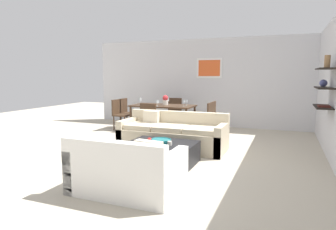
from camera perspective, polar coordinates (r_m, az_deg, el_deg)
name	(u,v)px	position (r m, az deg, el deg)	size (l,w,h in m)	color
ground_plane	(168,152)	(6.16, -0.03, -7.20)	(18.00, 18.00, 0.00)	#BCB29E
back_wall_unit	(220,83)	(9.26, 9.90, 6.15)	(8.40, 0.09, 2.70)	silver
right_wall_shelf_unit	(335,88)	(6.19, 29.43, 4.55)	(0.34, 8.20, 2.70)	silver
sofa_beige	(173,135)	(6.41, 0.91, -3.94)	(2.28, 0.90, 0.78)	beige
loveseat_white	(127,171)	(4.10, -7.95, -10.71)	(1.44, 0.90, 0.78)	white
coffee_table	(160,154)	(5.33, -1.47, -7.46)	(1.21, 0.99, 0.38)	black
decorative_bowl	(161,141)	(5.28, -1.34, -5.01)	(0.36, 0.36, 0.08)	#19666B
candle_jar	(170,143)	(5.13, 0.32, -5.46)	(0.08, 0.08, 0.07)	silver
apple_on_coffee_table	(150,140)	(5.35, -3.58, -4.83)	(0.09, 0.09, 0.09)	red
dining_table	(163,108)	(8.32, -1.00, 1.44)	(1.76, 0.89, 0.75)	#422D1E
dining_chair_right_far	(209,115)	(8.13, 7.94, -0.01)	(0.44, 0.44, 0.88)	#422D1E
dining_chair_head	(174,110)	(9.13, 1.08, 0.90)	(0.44, 0.44, 0.88)	#422D1E
dining_chair_left_far	(127,111)	(9.09, -7.99, 0.79)	(0.44, 0.44, 0.88)	#422D1E
dining_chair_foot	(150,118)	(7.57, -3.49, -0.52)	(0.44, 0.44, 0.88)	#422D1E
dining_chair_left_near	(120,112)	(8.75, -9.29, 0.50)	(0.44, 0.44, 0.88)	#422D1E
dining_chair_right_near	(205,117)	(7.75, 7.23, -0.38)	(0.44, 0.44, 0.88)	#422D1E
wine_glass_head	(168,100)	(8.66, -0.01, 2.94)	(0.06, 0.06, 0.17)	silver
wine_glass_right_far	(186,101)	(8.18, 3.57, 2.64)	(0.07, 0.07, 0.16)	silver
wine_glass_right_near	(184,102)	(7.97, 3.07, 2.57)	(0.06, 0.06, 0.18)	silver
wine_glass_left_near	(140,100)	(8.48, -5.40, 2.93)	(0.07, 0.07, 0.19)	silver
wine_glass_foot	(157,102)	(7.95, -2.08, 2.49)	(0.07, 0.07, 0.16)	silver
centerpiece_vase	(165,100)	(8.34, -0.51, 2.94)	(0.16, 0.16, 0.28)	silver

